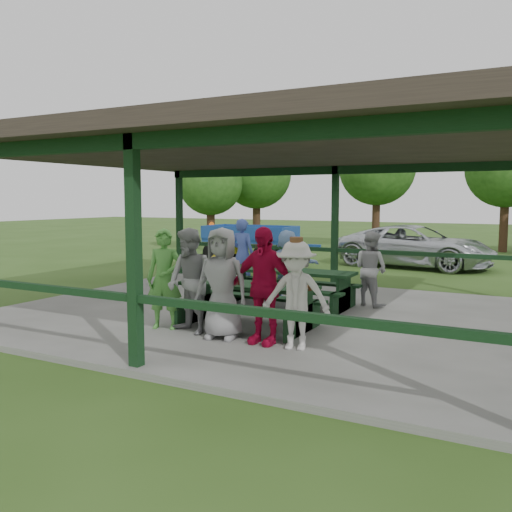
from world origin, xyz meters
The scene contains 20 objects.
ground centered at (0.00, 0.00, 0.00)m, with size 90.00×90.00×0.00m, color #2D4C17.
concrete_slab centered at (0.00, 0.00, 0.05)m, with size 10.00×8.00×0.10m, color #63635E.
pavilion_structure centered at (0.00, 0.00, 3.17)m, with size 10.60×8.60×3.24m.
picnic_table_near centered at (0.25, -1.20, 0.57)m, with size 2.39×1.39×0.75m.
picnic_table_far centered at (0.07, 0.80, 0.58)m, with size 2.76×1.39×0.75m.
table_setting centered at (0.22, -1.19, 0.88)m, with size 2.25×0.45×0.10m.
contestant_green centered at (-0.94, -1.95, 0.95)m, with size 0.62×0.41×1.69m, color #4B973B.
contestant_grey_left centered at (-0.38, -2.02, 0.96)m, with size 0.84×0.65×1.72m, color gray.
contestant_grey_mid centered at (0.25, -2.06, 0.97)m, with size 0.85×0.56×1.75m, color gray.
contestant_red centered at (0.96, -2.03, 0.99)m, with size 1.04×0.43×1.78m, color #A9082D.
contestant_white_fedora centered at (1.52, -2.09, 0.90)m, with size 1.11×0.77×1.64m.
spectator_lblue centered at (-0.29, 1.55, 0.86)m, with size 1.41×0.45×1.52m, color #8DAEDA.
spectator_blue centered at (-1.74, 2.14, 0.96)m, with size 0.63×0.41×1.72m, color #3C4F9D.
spectator_grey centered at (1.56, 1.63, 0.87)m, with size 0.74×0.58×1.53m, color #9B9B9E.
pickup_truck centered at (0.89, 9.33, 0.71)m, with size 2.35×5.09×1.41m, color silver.
farm_trailer centered at (-4.35, 7.33, 0.73)m, with size 4.20×1.88×1.47m.
tree_far_left centered at (-7.32, 13.39, 3.44)m, with size 3.26×3.26×5.09m.
tree_left centered at (-2.32, 15.95, 3.73)m, with size 3.53×3.53×5.52m.
tree_mid centered at (3.14, 16.48, 3.61)m, with size 3.41×3.41×5.33m.
tree_edge_left centered at (-8.29, 10.92, 2.95)m, with size 2.80×2.80×4.37m.
Camera 1 is at (4.64, -9.19, 2.28)m, focal length 38.00 mm.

